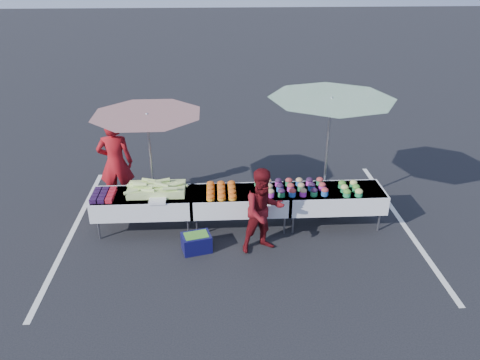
{
  "coord_description": "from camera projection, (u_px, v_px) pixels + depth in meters",
  "views": [
    {
      "loc": [
        -0.42,
        -7.75,
        4.79
      ],
      "look_at": [
        0.0,
        0.0,
        1.0
      ],
      "focal_mm": 35.0,
      "sensor_mm": 36.0,
      "label": 1
    }
  ],
  "objects": [
    {
      "name": "bean_baskets",
      "position": [
        350.0,
        188.0,
        8.73
      ],
      "size": [
        0.36,
        0.5,
        0.15
      ],
      "color": "#21844A",
      "rests_on": "table_right"
    },
    {
      "name": "berry_punnets",
      "position": [
        103.0,
        195.0,
        8.55
      ],
      "size": [
        0.4,
        0.54,
        0.08
      ],
      "color": "black",
      "rests_on": "table_left"
    },
    {
      "name": "table_left",
      "position": [
        144.0,
        202.0,
        8.73
      ],
      "size": [
        1.86,
        0.81,
        0.75
      ],
      "color": "white",
      "rests_on": "ground"
    },
    {
      "name": "stripe_right",
      "position": [
        402.0,
        221.0,
        9.23
      ],
      "size": [
        0.1,
        5.0,
        0.0
      ],
      "primitive_type": "cube",
      "color": "silver",
      "rests_on": "ground"
    },
    {
      "name": "table_right",
      "position": [
        334.0,
        197.0,
        8.91
      ],
      "size": [
        1.86,
        0.81,
        0.75
      ],
      "color": "white",
      "rests_on": "ground"
    },
    {
      "name": "customer",
      "position": [
        263.0,
        211.0,
        8.04
      ],
      "size": [
        0.9,
        0.8,
        1.56
      ],
      "primitive_type": "imported",
      "rotation": [
        0.0,
        0.0,
        0.31
      ],
      "color": "#610E13",
      "rests_on": "ground"
    },
    {
      "name": "stripe_left",
      "position": [
        73.0,
        231.0,
        8.92
      ],
      "size": [
        0.1,
        5.0,
        0.0
      ],
      "primitive_type": "cube",
      "color": "silver",
      "rests_on": "ground"
    },
    {
      "name": "plastic_bags",
      "position": [
        158.0,
        201.0,
        8.39
      ],
      "size": [
        0.3,
        0.25,
        0.05
      ],
      "primitive_type": "cube",
      "color": "white",
      "rests_on": "table_left"
    },
    {
      "name": "corn_pile",
      "position": [
        156.0,
        189.0,
        8.67
      ],
      "size": [
        1.16,
        0.57,
        0.26
      ],
      "color": "#BADC71",
      "rests_on": "table_left"
    },
    {
      "name": "carrot_bowls",
      "position": [
        221.0,
        190.0,
        8.7
      ],
      "size": [
        0.55,
        0.69,
        0.11
      ],
      "color": "orange",
      "rests_on": "table_center"
    },
    {
      "name": "potato_cups",
      "position": [
        291.0,
        187.0,
        8.76
      ],
      "size": [
        1.34,
        0.58,
        0.16
      ],
      "color": "#265DB5",
      "rests_on": "table_right"
    },
    {
      "name": "vendor",
      "position": [
        116.0,
        163.0,
        9.45
      ],
      "size": [
        0.73,
        0.5,
        1.91
      ],
      "primitive_type": "imported",
      "rotation": [
        0.0,
        0.0,
        3.21
      ],
      "color": "#A4121A",
      "rests_on": "ground"
    },
    {
      "name": "ground",
      "position": [
        240.0,
        226.0,
        9.08
      ],
      "size": [
        80.0,
        80.0,
        0.0
      ],
      "primitive_type": "plane",
      "color": "black"
    },
    {
      "name": "umbrella_left",
      "position": [
        148.0,
        123.0,
        8.65
      ],
      "size": [
        2.73,
        2.73,
        2.14
      ],
      "rotation": [
        0.0,
        0.0,
        -0.38
      ],
      "color": "black",
      "rests_on": "ground"
    },
    {
      "name": "storage_bin",
      "position": [
        196.0,
        242.0,
        8.27
      ],
      "size": [
        0.57,
        0.48,
        0.33
      ],
      "rotation": [
        0.0,
        0.0,
        0.25
      ],
      "color": "#0D0C3F",
      "rests_on": "ground"
    },
    {
      "name": "umbrella_right",
      "position": [
        331.0,
        109.0,
        8.64
      ],
      "size": [
        2.64,
        2.64,
        2.41
      ],
      "rotation": [
        0.0,
        0.0,
        -0.12
      ],
      "color": "black",
      "rests_on": "ground"
    },
    {
      "name": "table_center",
      "position": [
        240.0,
        200.0,
        8.82
      ],
      "size": [
        1.86,
        0.81,
        0.75
      ],
      "color": "white",
      "rests_on": "ground"
    }
  ]
}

